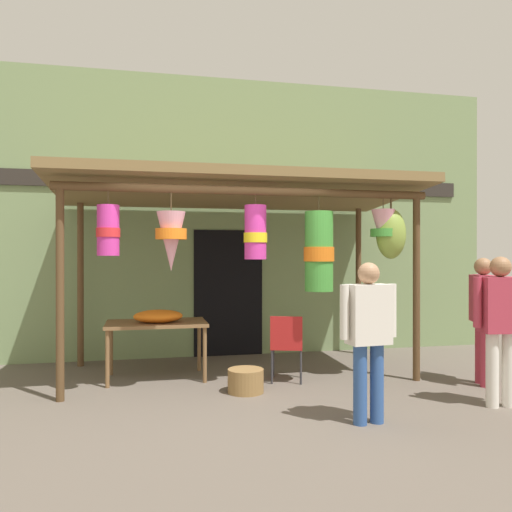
# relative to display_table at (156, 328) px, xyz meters

# --- Properties ---
(ground_plane) EXTENTS (30.00, 30.00, 0.00)m
(ground_plane) POSITION_rel_display_table_xyz_m (0.75, -0.92, -0.66)
(ground_plane) COLOR #60564C
(shop_facade) EXTENTS (9.81, 0.29, 4.43)m
(shop_facade) POSITION_rel_display_table_xyz_m (0.75, 1.43, 1.55)
(shop_facade) COLOR #7A9360
(shop_facade) RESTS_ON ground_plane
(market_stall_canopy) EXTENTS (4.80, 2.30, 2.63)m
(market_stall_canopy) POSITION_rel_display_table_xyz_m (1.21, -0.12, 1.60)
(market_stall_canopy) COLOR brown
(market_stall_canopy) RESTS_ON ground_plane
(display_table) EXTENTS (1.28, 0.78, 0.74)m
(display_table) POSITION_rel_display_table_xyz_m (0.00, 0.00, 0.00)
(display_table) COLOR brown
(display_table) RESTS_ON ground_plane
(flower_heap_on_table) EXTENTS (0.63, 0.44, 0.16)m
(flower_heap_on_table) POSITION_rel_display_table_xyz_m (0.03, -0.08, 0.16)
(flower_heap_on_table) COLOR orange
(flower_heap_on_table) RESTS_ON display_table
(folding_chair) EXTENTS (0.50, 0.50, 0.84)m
(folding_chair) POSITION_rel_display_table_xyz_m (1.60, -0.54, -0.16)
(folding_chair) COLOR #AD1E1E
(folding_chair) RESTS_ON ground_plane
(wicker_basket_by_table) EXTENTS (0.42, 0.42, 0.27)m
(wicker_basket_by_table) POSITION_rel_display_table_xyz_m (1.00, -0.90, -0.52)
(wicker_basket_by_table) COLOR olive
(wicker_basket_by_table) RESTS_ON ground_plane
(vendor_in_orange) EXTENTS (0.33, 0.57, 1.57)m
(vendor_in_orange) POSITION_rel_display_table_xyz_m (3.93, -1.19, 0.26)
(vendor_in_orange) COLOR #B23347
(vendor_in_orange) RESTS_ON ground_plane
(customer_foreground) EXTENTS (0.59, 0.26, 1.53)m
(customer_foreground) POSITION_rel_display_table_xyz_m (1.93, -2.21, 0.24)
(customer_foreground) COLOR #2D5193
(customer_foreground) RESTS_ON ground_plane
(shopper_by_bananas) EXTENTS (0.59, 0.27, 1.59)m
(shopper_by_bananas) POSITION_rel_display_table_xyz_m (3.52, -2.02, 0.27)
(shopper_by_bananas) COLOR silver
(shopper_by_bananas) RESTS_ON ground_plane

